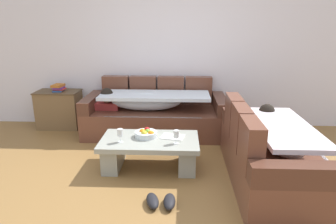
# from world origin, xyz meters

# --- Properties ---
(ground_plane) EXTENTS (14.00, 14.00, 0.00)m
(ground_plane) POSITION_xyz_m (0.00, 0.00, 0.00)
(ground_plane) COLOR olive
(back_wall) EXTENTS (9.00, 0.10, 2.70)m
(back_wall) POSITION_xyz_m (0.00, 2.15, 1.35)
(back_wall) COLOR white
(back_wall) RESTS_ON ground_plane
(couch_along_wall) EXTENTS (2.24, 0.92, 0.88)m
(couch_along_wall) POSITION_xyz_m (-0.26, 1.62, 0.33)
(couch_along_wall) COLOR brown
(couch_along_wall) RESTS_ON ground_plane
(couch_near_window) EXTENTS (0.92, 1.84, 0.88)m
(couch_near_window) POSITION_xyz_m (1.21, 0.14, 0.33)
(couch_near_window) COLOR brown
(couch_near_window) RESTS_ON ground_plane
(coffee_table) EXTENTS (1.20, 0.68, 0.38)m
(coffee_table) POSITION_xyz_m (-0.20, 0.41, 0.24)
(coffee_table) COLOR #989D92
(coffee_table) RESTS_ON ground_plane
(fruit_bowl) EXTENTS (0.28, 0.28, 0.10)m
(fruit_bowl) POSITION_xyz_m (-0.25, 0.48, 0.42)
(fruit_bowl) COLOR silver
(fruit_bowl) RESTS_ON coffee_table
(wine_glass_near_left) EXTENTS (0.07, 0.07, 0.17)m
(wine_glass_near_left) POSITION_xyz_m (-0.54, 0.30, 0.50)
(wine_glass_near_left) COLOR silver
(wine_glass_near_left) RESTS_ON coffee_table
(wine_glass_near_right) EXTENTS (0.07, 0.07, 0.17)m
(wine_glass_near_right) POSITION_xyz_m (0.13, 0.28, 0.50)
(wine_glass_near_right) COLOR silver
(wine_glass_near_right) RESTS_ON coffee_table
(open_magazine) EXTENTS (0.32, 0.27, 0.01)m
(open_magazine) POSITION_xyz_m (0.08, 0.49, 0.39)
(open_magazine) COLOR white
(open_magazine) RESTS_ON coffee_table
(side_cabinet) EXTENTS (0.72, 0.44, 0.64)m
(side_cabinet) POSITION_xyz_m (-1.90, 1.85, 0.32)
(side_cabinet) COLOR brown
(side_cabinet) RESTS_ON ground_plane
(book_stack_on_cabinet) EXTENTS (0.20, 0.23, 0.11)m
(book_stack_on_cabinet) POSITION_xyz_m (-1.88, 1.85, 0.70)
(book_stack_on_cabinet) COLOR #2D569E
(book_stack_on_cabinet) RESTS_ON side_cabinet
(pair_of_shoes) EXTENTS (0.32, 0.29, 0.09)m
(pair_of_shoes) POSITION_xyz_m (-0.01, -0.41, 0.04)
(pair_of_shoes) COLOR black
(pair_of_shoes) RESTS_ON ground_plane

